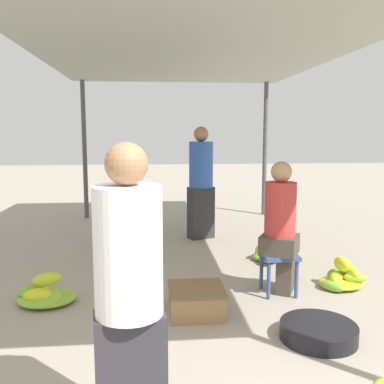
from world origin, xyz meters
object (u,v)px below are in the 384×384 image
(basin_black, at_px, (318,332))
(banana_pile_left_0, at_px, (45,295))
(banana_pile_left_1, at_px, (119,226))
(crate_near, at_px, (196,301))
(stool, at_px, (279,261))
(banana_pile_right_3, at_px, (278,242))
(banana_pile_right_2, at_px, (268,254))
(vendor_foreground, at_px, (129,297))
(banana_pile_right_1, at_px, (341,278))
(vendor_seated, at_px, (281,226))
(shopper_walking_mid, at_px, (201,181))

(basin_black, height_order, banana_pile_left_0, banana_pile_left_0)
(banana_pile_left_1, height_order, crate_near, crate_near)
(stool, bearing_deg, banana_pile_right_3, 73.19)
(basin_black, bearing_deg, banana_pile_right_2, 85.51)
(vendor_foreground, bearing_deg, crate_near, 72.62)
(vendor_foreground, relative_size, banana_pile_right_1, 3.09)
(stool, relative_size, banana_pile_right_2, 0.70)
(banana_pile_left_0, height_order, banana_pile_right_3, banana_pile_left_0)
(vendor_seated, xyz_separation_m, banana_pile_left_1, (-1.79, 2.93, -0.61))
(banana_pile_left_1, bearing_deg, vendor_foreground, -85.08)
(stool, distance_m, banana_pile_left_1, 3.44)
(vendor_foreground, distance_m, crate_near, 1.78)
(banana_pile_left_0, distance_m, banana_pile_right_3, 3.20)
(banana_pile_right_1, bearing_deg, vendor_foreground, -134.53)
(banana_pile_left_1, bearing_deg, banana_pile_right_3, -29.90)
(stool, height_order, crate_near, stool)
(vendor_seated, bearing_deg, crate_near, -154.84)
(banana_pile_left_0, height_order, crate_near, banana_pile_left_0)
(banana_pile_right_1, bearing_deg, banana_pile_left_1, 130.90)
(banana_pile_left_0, xyz_separation_m, crate_near, (1.38, -0.38, 0.04))
(vendor_foreground, xyz_separation_m, stool, (1.35, 1.97, -0.47))
(vendor_foreground, distance_m, stool, 2.43)
(vendor_seated, xyz_separation_m, shopper_walking_mid, (-0.52, 2.30, 0.18))
(vendor_seated, height_order, basin_black, vendor_seated)
(basin_black, distance_m, crate_near, 1.05)
(vendor_seated, distance_m, crate_near, 1.11)
(banana_pile_left_0, relative_size, banana_pile_right_1, 1.19)
(vendor_seated, xyz_separation_m, basin_black, (0.01, -0.97, -0.62))
(vendor_seated, relative_size, banana_pile_right_3, 2.35)
(basin_black, bearing_deg, vendor_seated, 90.71)
(vendor_seated, xyz_separation_m, banana_pile_right_3, (0.48, 1.63, -0.60))
(shopper_walking_mid, bearing_deg, banana_pile_right_2, -61.14)
(crate_near, bearing_deg, basin_black, -32.16)
(banana_pile_right_3, relative_size, shopper_walking_mid, 0.33)
(crate_near, bearing_deg, vendor_seated, 25.16)
(basin_black, height_order, banana_pile_right_3, banana_pile_right_3)
(stool, relative_size, banana_pile_right_3, 0.73)
(basin_black, relative_size, banana_pile_right_3, 1.05)
(banana_pile_right_2, bearing_deg, shopper_walking_mid, 118.86)
(stool, xyz_separation_m, crate_near, (-0.86, -0.40, -0.21))
(vendor_seated, height_order, banana_pile_left_1, vendor_seated)
(banana_pile_right_3, bearing_deg, vendor_seated, -106.36)
(vendor_foreground, relative_size, banana_pile_left_0, 2.60)
(vendor_seated, bearing_deg, banana_pile_right_3, 73.64)
(stool, xyz_separation_m, banana_pile_right_3, (0.50, 1.64, -0.25))
(vendor_seated, height_order, banana_pile_right_2, vendor_seated)
(vendor_foreground, relative_size, banana_pile_right_3, 2.76)
(stool, xyz_separation_m, shopper_walking_mid, (-0.50, 2.31, 0.54))
(stool, xyz_separation_m, banana_pile_right_2, (0.19, 1.06, -0.23))
(banana_pile_right_2, bearing_deg, banana_pile_left_0, -155.88)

